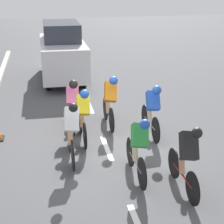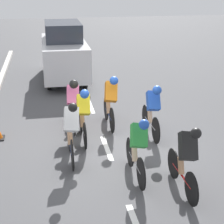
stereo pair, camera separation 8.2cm
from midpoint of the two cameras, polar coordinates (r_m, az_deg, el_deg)
ground_plane at (r=9.40m, az=-0.59°, el=-5.43°), size 60.00×60.00×0.00m
lane_stripe_mid at (r=9.38m, az=-0.56°, el=-5.49°), size 0.12×1.40×0.01m
lane_stripe_far at (r=12.31m, az=-3.08°, el=0.90°), size 0.12×1.40×0.01m
cyclist_yellow at (r=9.48m, az=-4.17°, el=-0.18°), size 0.36×1.69×1.47m
cyclist_black at (r=7.40m, az=11.53°, el=-6.74°), size 0.40×1.67×1.47m
cyclist_pink at (r=10.26m, az=-5.76°, el=1.49°), size 0.36×1.64×1.49m
cyclist_orange at (r=10.38m, az=-0.01°, el=1.91°), size 0.40×1.67×1.53m
cyclist_white at (r=8.50m, az=-5.99°, el=-2.77°), size 0.38×1.69×1.50m
cyclist_green at (r=7.77m, az=4.24°, el=-5.23°), size 0.40×1.66×1.43m
cyclist_blue at (r=9.80m, az=6.44°, el=0.47°), size 0.36×1.67×1.48m
support_car at (r=15.39m, az=-7.18°, el=9.09°), size 1.70×4.34×2.29m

